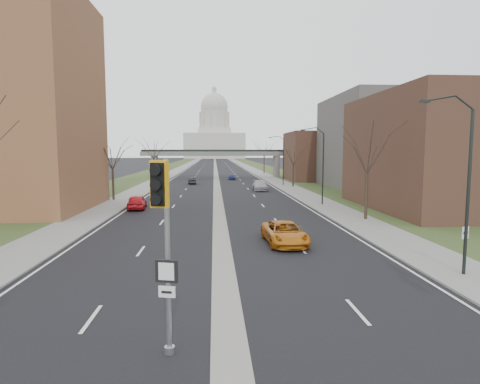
{
  "coord_description": "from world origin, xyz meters",
  "views": [
    {
      "loc": [
        -0.45,
        -12.48,
        6.17
      ],
      "look_at": [
        1.05,
        10.82,
        3.76
      ],
      "focal_mm": 30.0,
      "sensor_mm": 36.0,
      "label": 1
    }
  ],
  "objects": [
    {
      "name": "ground",
      "position": [
        0.0,
        0.0,
        0.0
      ],
      "size": [
        700.0,
        700.0,
        0.0
      ],
      "primitive_type": "plane",
      "color": "black",
      "rests_on": "ground"
    },
    {
      "name": "road_surface",
      "position": [
        0.0,
        150.0,
        0.01
      ],
      "size": [
        20.0,
        600.0,
        0.01
      ],
      "primitive_type": "cube",
      "color": "black",
      "rests_on": "ground"
    },
    {
      "name": "median_strip",
      "position": [
        0.0,
        150.0,
        0.0
      ],
      "size": [
        1.2,
        600.0,
        0.02
      ],
      "primitive_type": "cube",
      "color": "gray",
      "rests_on": "ground"
    },
    {
      "name": "sidewalk_right",
      "position": [
        12.0,
        150.0,
        0.06
      ],
      "size": [
        4.0,
        600.0,
        0.12
      ],
      "primitive_type": "cube",
      "color": "gray",
      "rests_on": "ground"
    },
    {
      "name": "sidewalk_left",
      "position": [
        -12.0,
        150.0,
        0.06
      ],
      "size": [
        4.0,
        600.0,
        0.12
      ],
      "primitive_type": "cube",
      "color": "gray",
      "rests_on": "ground"
    },
    {
      "name": "grass_verge_right",
      "position": [
        18.0,
        150.0,
        0.05
      ],
      "size": [
        8.0,
        600.0,
        0.1
      ],
      "primitive_type": "cube",
      "color": "#2C3D1C",
      "rests_on": "ground"
    },
    {
      "name": "grass_verge_left",
      "position": [
        -18.0,
        150.0,
        0.05
      ],
      "size": [
        8.0,
        600.0,
        0.1
      ],
      "primitive_type": "cube",
      "color": "#2C3D1C",
      "rests_on": "ground"
    },
    {
      "name": "commercial_block_near",
      "position": [
        24.0,
        28.0,
        6.0
      ],
      "size": [
        16.0,
        20.0,
        12.0
      ],
      "primitive_type": "cube",
      "color": "#513426",
      "rests_on": "ground"
    },
    {
      "name": "commercial_block_mid",
      "position": [
        28.0,
        52.0,
        7.5
      ],
      "size": [
        18.0,
        22.0,
        15.0
      ],
      "primitive_type": "cube",
      "color": "#55514D",
      "rests_on": "ground"
    },
    {
      "name": "commercial_block_far",
      "position": [
        22.0,
        70.0,
        5.0
      ],
      "size": [
        14.0,
        14.0,
        10.0
      ],
      "primitive_type": "cube",
      "color": "#513426",
      "rests_on": "ground"
    },
    {
      "name": "pedestrian_bridge",
      "position": [
        0.0,
        80.0,
        4.84
      ],
      "size": [
        34.0,
        3.0,
        6.45
      ],
      "color": "slate",
      "rests_on": "ground"
    },
    {
      "name": "capitol",
      "position": [
        0.0,
        320.0,
        18.6
      ],
      "size": [
        48.0,
        42.0,
        55.75
      ],
      "color": "beige",
      "rests_on": "ground"
    },
    {
      "name": "streetlight_near",
      "position": [
        10.99,
        6.0,
        6.95
      ],
      "size": [
        2.61,
        0.2,
        8.7
      ],
      "color": "black",
      "rests_on": "sidewalk_right"
    },
    {
      "name": "streetlight_mid",
      "position": [
        10.99,
        32.0,
        6.95
      ],
      "size": [
        2.61,
        0.2,
        8.7
      ],
      "color": "black",
      "rests_on": "sidewalk_right"
    },
    {
      "name": "streetlight_far",
      "position": [
        10.99,
        58.0,
        6.95
      ],
      "size": [
        2.61,
        0.2,
        8.7
      ],
      "color": "black",
      "rests_on": "sidewalk_right"
    },
    {
      "name": "tree_left_b",
      "position": [
        -13.0,
        38.0,
        6.23
      ],
      "size": [
        6.75,
        6.75,
        8.81
      ],
      "color": "#382B21",
      "rests_on": "sidewalk_left"
    },
    {
      "name": "tree_left_c",
      "position": [
        -13.0,
        72.0,
        7.04
      ],
      "size": [
        7.65,
        7.65,
        9.99
      ],
      "color": "#382B21",
      "rests_on": "sidewalk_left"
    },
    {
      "name": "tree_right_a",
      "position": [
        13.0,
        22.0,
        6.64
      ],
      "size": [
        7.2,
        7.2,
        9.4
      ],
      "color": "#382B21",
      "rests_on": "sidewalk_right"
    },
    {
      "name": "tree_right_b",
      "position": [
        13.0,
        55.0,
        5.82
      ],
      "size": [
        6.3,
        6.3,
        8.22
      ],
      "color": "#382B21",
      "rests_on": "sidewalk_right"
    },
    {
      "name": "tree_right_c",
      "position": [
        13.0,
        95.0,
        7.04
      ],
      "size": [
        7.65,
        7.65,
        9.99
      ],
      "color": "#382B21",
      "rests_on": "sidewalk_right"
    },
    {
      "name": "signal_pole_median",
      "position": [
        -1.92,
        -1.03,
        4.13
      ],
      "size": [
        0.75,
        0.99,
        5.93
      ],
      "rotation": [
        0.0,
        0.0,
        -0.22
      ],
      "color": "gray",
      "rests_on": "ground"
    },
    {
      "name": "speed_limit_sign",
      "position": [
        12.08,
        6.49,
        1.69
      ],
      "size": [
        0.46,
        0.21,
        2.28
      ],
      "rotation": [
        0.0,
        0.0,
        0.39
      ],
      "color": "black",
      "rests_on": "sidewalk_right"
    },
    {
      "name": "car_left_near",
      "position": [
        -8.67,
        30.32,
        0.78
      ],
      "size": [
        2.28,
        4.76,
        1.57
      ],
      "primitive_type": "imported",
      "rotation": [
        0.0,
        0.0,
        3.24
      ],
      "color": "red",
      "rests_on": "ground"
    },
    {
      "name": "car_left_far",
      "position": [
        -4.6,
        62.27,
        0.63
      ],
      "size": [
        1.73,
        3.95,
        1.26
      ],
      "primitive_type": "imported",
      "rotation": [
        0.0,
        0.0,
        3.25
      ],
      "color": "black",
      "rests_on": "ground"
    },
    {
      "name": "car_right_near",
      "position": [
        4.19,
        13.43,
        0.74
      ],
      "size": [
        2.72,
        5.44,
        1.48
      ],
      "primitive_type": "imported",
      "rotation": [
        0.0,
        0.0,
        0.05
      ],
      "color": "#BA6913",
      "rests_on": "ground"
    },
    {
      "name": "car_right_mid",
      "position": [
        6.65,
        49.36,
        0.76
      ],
      "size": [
        2.13,
        5.24,
        1.52
      ],
      "primitive_type": "imported",
      "rotation": [
        0.0,
        0.0,
        -0.0
      ],
      "color": "#98979E",
      "rests_on": "ground"
    },
    {
      "name": "car_right_far",
      "position": [
        3.34,
        73.28,
        0.62
      ],
      "size": [
        1.78,
        3.77,
        1.25
      ],
      "primitive_type": "imported",
      "rotation": [
        0.0,
        0.0,
        -0.09
      ],
      "color": "navy",
      "rests_on": "ground"
    }
  ]
}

